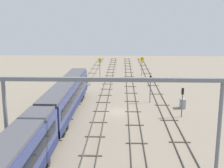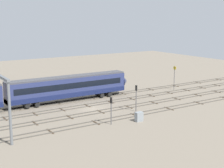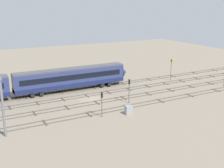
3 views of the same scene
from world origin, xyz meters
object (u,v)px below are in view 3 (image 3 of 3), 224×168
Objects in this scene: speed_sign_mid_trackside at (171,67)px; signal_light_trackside_departure at (129,88)px; relay_cabinet at (129,110)px; signal_light_trackside_approach at (102,101)px.

speed_sign_mid_trackside is 20.38m from signal_light_trackside_departure.
speed_sign_mid_trackside is 3.54× the size of relay_cabinet.
signal_light_trackside_departure reaches higher than relay_cabinet.
signal_light_trackside_approach is at bearing -153.16° from signal_light_trackside_departure.
speed_sign_mid_trackside is 25.63m from relay_cabinet.
signal_light_trackside_approach is at bearing -151.85° from speed_sign_mid_trackside.
signal_light_trackside_departure is at bearing 57.99° from relay_cabinet.
speed_sign_mid_trackside is 28.79m from signal_light_trackside_approach.
speed_sign_mid_trackside reaches higher than signal_light_trackside_approach.
signal_light_trackside_departure is at bearing 26.84° from signal_light_trackside_approach.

